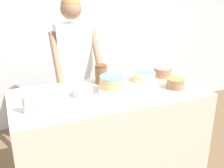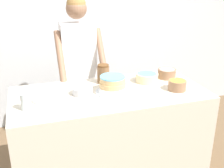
# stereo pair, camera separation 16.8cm
# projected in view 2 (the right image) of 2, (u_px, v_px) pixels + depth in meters

# --- Properties ---
(wall_back) EXTENTS (10.00, 0.05, 2.60)m
(wall_back) POSITION_uv_depth(u_px,v_px,m) (76.00, 24.00, 3.55)
(wall_back) COLOR silver
(wall_back) RESTS_ON ground_plane
(counter) EXTENTS (1.64, 0.76, 0.96)m
(counter) POSITION_uv_depth(u_px,v_px,m) (110.00, 141.00, 2.55)
(counter) COLOR beige
(counter) RESTS_ON ground_plane
(person_baker) EXTENTS (0.47, 0.47, 1.71)m
(person_baker) POSITION_uv_depth(u_px,v_px,m) (79.00, 60.00, 2.89)
(person_baker) COLOR #2D2D38
(person_baker) RESTS_ON ground_plane
(cake) EXTENTS (0.29, 0.29, 0.14)m
(cake) POSITION_uv_depth(u_px,v_px,m) (113.00, 85.00, 2.34)
(cake) COLOR silver
(cake) RESTS_ON counter
(frosting_bowl_pink) EXTENTS (0.17, 0.17, 0.18)m
(frosting_bowl_pink) POSITION_uv_depth(u_px,v_px,m) (167.00, 73.00, 2.68)
(frosting_bowl_pink) COLOR #936B4C
(frosting_bowl_pink) RESTS_ON counter
(frosting_bowl_orange) EXTENTS (0.15, 0.15, 0.18)m
(frosting_bowl_orange) POSITION_uv_depth(u_px,v_px,m) (177.00, 85.00, 2.40)
(frosting_bowl_orange) COLOR #936B4C
(frosting_bowl_orange) RESTS_ON counter
(frosting_bowl_blue) EXTENTS (0.21, 0.21, 0.08)m
(frosting_bowl_blue) POSITION_uv_depth(u_px,v_px,m) (147.00, 77.00, 2.59)
(frosting_bowl_blue) COLOR beige
(frosting_bowl_blue) RESTS_ON counter
(frosting_bowl_white) EXTENTS (0.17, 0.17, 0.06)m
(frosting_bowl_white) POSITION_uv_depth(u_px,v_px,m) (83.00, 90.00, 2.32)
(frosting_bowl_white) COLOR silver
(frosting_bowl_white) RESTS_ON counter
(drinking_glass) EXTENTS (0.07, 0.07, 0.13)m
(drinking_glass) POSITION_uv_depth(u_px,v_px,m) (26.00, 102.00, 2.04)
(drinking_glass) COLOR silver
(drinking_glass) RESTS_ON counter
(ceramic_plate) EXTENTS (0.28, 0.28, 0.01)m
(ceramic_plate) POSITION_uv_depth(u_px,v_px,m) (49.00, 98.00, 2.25)
(ceramic_plate) COLOR silver
(ceramic_plate) RESTS_ON counter
(stoneware_jar) EXTENTS (0.11, 0.11, 0.17)m
(stoneware_jar) POSITION_uv_depth(u_px,v_px,m) (103.00, 74.00, 2.55)
(stoneware_jar) COLOR brown
(stoneware_jar) RESTS_ON counter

